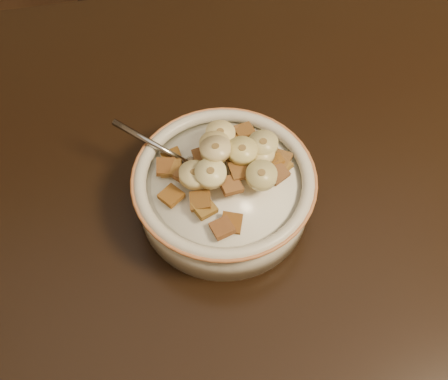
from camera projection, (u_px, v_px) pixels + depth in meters
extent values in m
cube|color=black|center=(355.00, 252.00, 0.60)|extent=(1.40, 0.90, 0.04)
cylinder|color=beige|center=(224.00, 194.00, 0.59)|extent=(0.18, 0.18, 0.04)
cylinder|color=white|center=(224.00, 183.00, 0.58)|extent=(0.15, 0.15, 0.00)
ellipsoid|color=#9D9D9D|center=(199.00, 170.00, 0.58)|extent=(0.05, 0.05, 0.01)
cube|color=brown|center=(280.00, 159.00, 0.58)|extent=(0.03, 0.03, 0.01)
cube|color=brown|center=(172.00, 158.00, 0.59)|extent=(0.02, 0.02, 0.01)
cube|color=brown|center=(232.00, 223.00, 0.54)|extent=(0.03, 0.03, 0.01)
cube|color=#9C621E|center=(273.00, 160.00, 0.58)|extent=(0.02, 0.02, 0.01)
cube|color=brown|center=(171.00, 196.00, 0.56)|extent=(0.03, 0.03, 0.01)
cube|color=brown|center=(231.00, 185.00, 0.55)|extent=(0.02, 0.02, 0.01)
cube|color=brown|center=(203.00, 178.00, 0.56)|extent=(0.03, 0.03, 0.01)
cube|color=#9D5F31|center=(222.00, 228.00, 0.54)|extent=(0.02, 0.03, 0.01)
cube|color=brown|center=(186.00, 175.00, 0.56)|extent=(0.03, 0.03, 0.01)
cube|color=brown|center=(237.00, 157.00, 0.57)|extent=(0.03, 0.03, 0.01)
cube|color=brown|center=(166.00, 167.00, 0.58)|extent=(0.02, 0.02, 0.01)
cube|color=olive|center=(204.00, 208.00, 0.54)|extent=(0.03, 0.03, 0.01)
cube|color=#925B31|center=(263.00, 151.00, 0.59)|extent=(0.02, 0.02, 0.01)
cube|color=brown|center=(244.00, 131.00, 0.60)|extent=(0.02, 0.02, 0.01)
cube|color=brown|center=(239.00, 137.00, 0.60)|extent=(0.03, 0.03, 0.01)
cube|color=brown|center=(240.00, 170.00, 0.56)|extent=(0.02, 0.02, 0.01)
cube|color=brown|center=(203.00, 156.00, 0.58)|extent=(0.02, 0.02, 0.01)
cube|color=brown|center=(200.00, 200.00, 0.55)|extent=(0.02, 0.02, 0.01)
cube|color=brown|center=(171.00, 168.00, 0.57)|extent=(0.02, 0.02, 0.01)
cube|color=olive|center=(280.00, 165.00, 0.58)|extent=(0.03, 0.03, 0.01)
cube|color=olive|center=(257.00, 177.00, 0.56)|extent=(0.03, 0.03, 0.01)
cube|color=brown|center=(236.00, 153.00, 0.58)|extent=(0.02, 0.02, 0.01)
cube|color=brown|center=(215.00, 144.00, 0.59)|extent=(0.02, 0.02, 0.01)
cube|color=brown|center=(277.00, 173.00, 0.57)|extent=(0.03, 0.03, 0.01)
cube|color=brown|center=(246.00, 141.00, 0.59)|extent=(0.03, 0.03, 0.01)
cylinder|color=#F9E17F|center=(260.00, 153.00, 0.57)|extent=(0.04, 0.04, 0.01)
cylinder|color=#FFECA0|center=(220.00, 134.00, 0.58)|extent=(0.04, 0.04, 0.01)
cylinder|color=beige|center=(263.00, 144.00, 0.57)|extent=(0.03, 0.03, 0.01)
cylinder|color=#FCE99A|center=(211.00, 173.00, 0.54)|extent=(0.04, 0.04, 0.01)
cylinder|color=#E8DD7D|center=(242.00, 151.00, 0.56)|extent=(0.04, 0.04, 0.01)
cylinder|color=beige|center=(215.00, 149.00, 0.55)|extent=(0.04, 0.04, 0.02)
cylinder|color=#E6CF7E|center=(194.00, 175.00, 0.55)|extent=(0.04, 0.04, 0.01)
cylinder|color=tan|center=(261.00, 175.00, 0.55)|extent=(0.04, 0.04, 0.01)
cylinder|color=#E2D17F|center=(215.00, 145.00, 0.56)|extent=(0.04, 0.04, 0.01)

